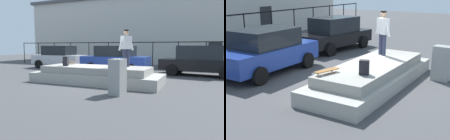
{
  "view_description": "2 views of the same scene",
  "coord_description": "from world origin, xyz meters",
  "views": [
    {
      "loc": [
        4.34,
        -8.97,
        1.69
      ],
      "look_at": [
        0.46,
        0.15,
        0.56
      ],
      "focal_mm": 33.71,
      "sensor_mm": 36.0,
      "label": 1
    },
    {
      "loc": [
        -9.13,
        -4.76,
        3.28
      ],
      "look_at": [
        -0.39,
        0.79,
        0.42
      ],
      "focal_mm": 48.89,
      "sensor_mm": 36.0,
      "label": 2
    }
  ],
  "objects": [
    {
      "name": "utility_box",
      "position": [
        1.7,
        -2.26,
        0.62
      ],
      "size": [
        0.49,
        0.63,
        1.25
      ],
      "primitive_type": "cube",
      "rotation": [
        0.0,
        0.0,
        -0.08
      ],
      "color": "gray",
      "rests_on": "ground_plane"
    },
    {
      "name": "concrete_ledge",
      "position": [
        -0.09,
        -0.44,
        0.35
      ],
      "size": [
        6.04,
        2.1,
        0.77
      ],
      "color": "#9E9B93",
      "rests_on": "ground_plane"
    },
    {
      "name": "car_black_sedan_far",
      "position": [
        4.3,
        3.99,
        0.87
      ],
      "size": [
        4.58,
        2.49,
        1.72
      ],
      "color": "black",
      "rests_on": "ground_plane"
    },
    {
      "name": "fence_row",
      "position": [
        0.0,
        6.99,
        1.36
      ],
      "size": [
        24.06,
        0.06,
        2.02
      ],
      "color": "black",
      "rests_on": "ground_plane"
    },
    {
      "name": "backpack",
      "position": [
        -1.48,
        -0.81,
        0.99
      ],
      "size": [
        0.28,
        0.33,
        0.44
      ],
      "primitive_type": "cube",
      "rotation": [
        0.0,
        0.0,
        5.03
      ],
      "color": "black",
      "rests_on": "concrete_ledge"
    },
    {
      "name": "skateboarder",
      "position": [
        1.27,
        -0.14,
        1.71
      ],
      "size": [
        0.51,
        0.81,
        1.63
      ],
      "color": "#2D334C",
      "rests_on": "concrete_ledge"
    },
    {
      "name": "skateboard",
      "position": [
        -1.99,
        0.15,
        0.87
      ],
      "size": [
        0.86,
        0.41,
        0.12
      ],
      "color": "brown",
      "rests_on": "concrete_ledge"
    },
    {
      "name": "car_blue_sedan_mid",
      "position": [
        -0.84,
        3.81,
        0.87
      ],
      "size": [
        4.35,
        2.22,
        1.71
      ],
      "color": "navy",
      "rests_on": "ground_plane"
    },
    {
      "name": "warehouse_building",
      "position": [
        0.0,
        14.32,
        3.29
      ],
      "size": [
        27.24,
        9.08,
        6.56
      ],
      "color": "beige",
      "rests_on": "ground_plane"
    },
    {
      "name": "ground_plane",
      "position": [
        0.0,
        0.0,
        0.0
      ],
      "size": [
        60.0,
        60.0,
        0.0
      ],
      "primitive_type": "plane",
      "color": "#424244"
    },
    {
      "name": "car_silver_sedan_near",
      "position": [
        -5.79,
        4.4,
        0.87
      ],
      "size": [
        4.11,
        2.02,
        1.71
      ],
      "color": "#B7B7BC",
      "rests_on": "ground_plane"
    }
  ]
}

